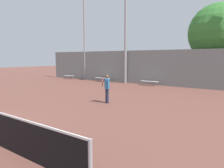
{
  "coord_description": "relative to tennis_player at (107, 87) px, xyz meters",
  "views": [
    {
      "loc": [
        8.84,
        -3.06,
        2.65
      ],
      "look_at": [
        0.53,
        8.14,
        0.97
      ],
      "focal_mm": 35.0,
      "sensor_mm": 36.0,
      "label": 1
    }
  ],
  "objects": [
    {
      "name": "tennis_player",
      "position": [
        0.0,
        0.0,
        0.0
      ],
      "size": [
        0.54,
        0.52,
        1.67
      ],
      "rotation": [
        0.0,
        0.0,
        -0.61
      ],
      "color": "#282D47",
      "rests_on": "ground_plane"
    },
    {
      "name": "bench_courtside_near",
      "position": [
        -1.68,
        8.74,
        -0.56
      ],
      "size": [
        1.79,
        0.4,
        0.43
      ],
      "color": "silver",
      "rests_on": "ground_plane"
    },
    {
      "name": "bench_courtside_far",
      "position": [
        -12.87,
        8.74,
        -0.56
      ],
      "size": [
        1.61,
        0.4,
        0.43
      ],
      "color": "silver",
      "rests_on": "ground_plane"
    },
    {
      "name": "bench_adjacent_court",
      "position": [
        -7.45,
        8.74,
        -0.56
      ],
      "size": [
        1.86,
        0.4,
        0.43
      ],
      "color": "silver",
      "rests_on": "ground_plane"
    },
    {
      "name": "light_pole_far_right",
      "position": [
        -4.68,
        9.15,
        4.57
      ],
      "size": [
        0.9,
        0.6,
        9.66
      ],
      "color": "#939399",
      "rests_on": "ground_plane"
    },
    {
      "name": "light_pole_center_back",
      "position": [
        -10.8,
        9.51,
        5.51
      ],
      "size": [
        0.9,
        0.6,
        10.91
      ],
      "color": "#939399",
      "rests_on": "ground_plane"
    },
    {
      "name": "back_fence",
      "position": [
        -1.05,
        9.48,
        0.74
      ],
      "size": [
        30.34,
        0.06,
        3.39
      ],
      "color": "gray",
      "rests_on": "ground_plane"
    },
    {
      "name": "tree_green_tall",
      "position": [
        3.4,
        12.62,
        4.0
      ],
      "size": [
        5.48,
        5.48,
        7.7
      ],
      "color": "brown",
      "rests_on": "ground_plane"
    }
  ]
}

